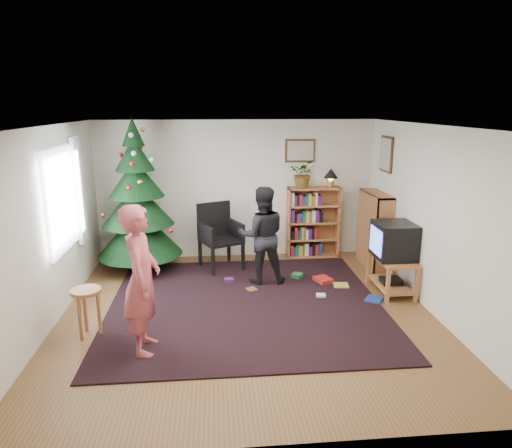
{
  "coord_description": "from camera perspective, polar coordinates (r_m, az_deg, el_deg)",
  "views": [
    {
      "loc": [
        -0.41,
        -5.68,
        2.75
      ],
      "look_at": [
        0.18,
        0.59,
        1.1
      ],
      "focal_mm": 32.0,
      "sensor_mm": 36.0,
      "label": 1
    }
  ],
  "objects": [
    {
      "name": "window_pane",
      "position": [
        6.73,
        -23.09,
        2.78
      ],
      "size": [
        0.04,
        1.2,
        1.4
      ],
      "primitive_type": "cube",
      "color": "silver",
      "rests_on": "wall_left"
    },
    {
      "name": "rug",
      "position": [
        6.59,
        -1.31,
        -9.9
      ],
      "size": [
        3.8,
        3.6,
        0.02
      ],
      "primitive_type": "cube",
      "color": "black",
      "rests_on": "floor"
    },
    {
      "name": "stool",
      "position": [
        5.94,
        -20.41,
        -8.89
      ],
      "size": [
        0.36,
        0.36,
        0.61
      ],
      "color": "#A15F39",
      "rests_on": "floor"
    },
    {
      "name": "floor_clutter",
      "position": [
        7.14,
        6.06,
        -7.7
      ],
      "size": [
        2.26,
        1.18,
        0.08
      ],
      "color": "#A51E19",
      "rests_on": "rug"
    },
    {
      "name": "wall_left",
      "position": [
        6.24,
        -24.74,
        -0.62
      ],
      "size": [
        0.02,
        5.0,
        2.5
      ],
      "primitive_type": "cube",
      "color": "silver",
      "rests_on": "floor"
    },
    {
      "name": "person_by_chair",
      "position": [
        7.11,
        0.76,
        -1.45
      ],
      "size": [
        0.75,
        0.59,
        1.55
      ],
      "primitive_type": "imported",
      "rotation": [
        0.0,
        0.0,
        3.14
      ],
      "color": "black",
      "rests_on": "rug"
    },
    {
      "name": "potted_plant",
      "position": [
        8.26,
        5.97,
        6.3
      ],
      "size": [
        0.58,
        0.54,
        0.51
      ],
      "primitive_type": "imported",
      "rotation": [
        0.0,
        0.0,
        -0.37
      ],
      "color": "gray",
      "rests_on": "bookshelf_back"
    },
    {
      "name": "curtain",
      "position": [
        7.37,
        -21.2,
        3.92
      ],
      "size": [
        0.06,
        0.35,
        1.6
      ],
      "primitive_type": "cube",
      "color": "silver",
      "rests_on": "wall_left"
    },
    {
      "name": "tv_stand",
      "position": [
        7.18,
        16.6,
        -5.73
      ],
      "size": [
        0.48,
        0.87,
        0.55
      ],
      "color": "#A15F39",
      "rests_on": "floor"
    },
    {
      "name": "picture_right",
      "position": [
        8.01,
        15.99,
        8.39
      ],
      "size": [
        0.03,
        0.5,
        0.6
      ],
      "color": "#4C3319",
      "rests_on": "wall_right"
    },
    {
      "name": "bookshelf_right",
      "position": [
        8.15,
        14.57,
        -0.62
      ],
      "size": [
        0.3,
        0.95,
        1.3
      ],
      "rotation": [
        0.0,
        0.0,
        1.57
      ],
      "color": "#A15F39",
      "rests_on": "floor"
    },
    {
      "name": "wall_right",
      "position": [
        6.55,
        21.2,
        0.43
      ],
      "size": [
        0.02,
        5.0,
        2.5
      ],
      "primitive_type": "cube",
      "color": "silver",
      "rests_on": "floor"
    },
    {
      "name": "ceiling",
      "position": [
        5.7,
        -1.24,
        12.16
      ],
      "size": [
        5.0,
        5.0,
        0.0
      ],
      "primitive_type": "plane",
      "rotation": [
        3.14,
        0.0,
        0.0
      ],
      "color": "white",
      "rests_on": "wall_back"
    },
    {
      "name": "table_lamp",
      "position": [
        8.38,
        9.34,
        6.11
      ],
      "size": [
        0.26,
        0.26,
        0.34
      ],
      "color": "#A57F33",
      "rests_on": "bookshelf_back"
    },
    {
      "name": "wall_back",
      "position": [
        8.32,
        -2.42,
        4.29
      ],
      "size": [
        5.0,
        0.02,
        2.5
      ],
      "primitive_type": "cube",
      "color": "silver",
      "rests_on": "floor"
    },
    {
      "name": "bookshelf_back",
      "position": [
        8.48,
        7.14,
        0.33
      ],
      "size": [
        0.95,
        0.3,
        1.3
      ],
      "color": "#A15F39",
      "rests_on": "floor"
    },
    {
      "name": "person_standing",
      "position": [
        5.26,
        -14.11,
        -6.81
      ],
      "size": [
        0.42,
        0.64,
        1.73
      ],
      "primitive_type": "imported",
      "rotation": [
        0.0,
        0.0,
        1.59
      ],
      "color": "#B94A50",
      "rests_on": "rug"
    },
    {
      "name": "floor",
      "position": [
        6.32,
        -1.11,
        -11.11
      ],
      "size": [
        5.0,
        5.0,
        0.0
      ],
      "primitive_type": "plane",
      "color": "brown",
      "rests_on": "ground"
    },
    {
      "name": "crt_tv",
      "position": [
        7.02,
        16.87,
        -1.97
      ],
      "size": [
        0.56,
        0.6,
        0.53
      ],
      "color": "black",
      "rests_on": "tv_stand"
    },
    {
      "name": "wall_front",
      "position": [
        3.54,
        1.82,
        -10.44
      ],
      "size": [
        5.0,
        0.02,
        2.5
      ],
      "primitive_type": "cube",
      "color": "silver",
      "rests_on": "floor"
    },
    {
      "name": "christmas_tree",
      "position": [
        7.87,
        -14.55,
        1.86
      ],
      "size": [
        1.41,
        1.41,
        2.56
      ],
      "rotation": [
        0.0,
        0.0,
        -0.22
      ],
      "color": "#3F2816",
      "rests_on": "rug"
    },
    {
      "name": "picture_back",
      "position": [
        8.34,
        5.55,
        9.11
      ],
      "size": [
        0.55,
        0.03,
        0.42
      ],
      "color": "#4C3319",
      "rests_on": "wall_back"
    },
    {
      "name": "armchair",
      "position": [
        7.89,
        -4.43,
        -1.08
      ],
      "size": [
        0.81,
        0.84,
        1.12
      ],
      "rotation": [
        0.0,
        0.0,
        0.42
      ],
      "color": "black",
      "rests_on": "rug"
    }
  ]
}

